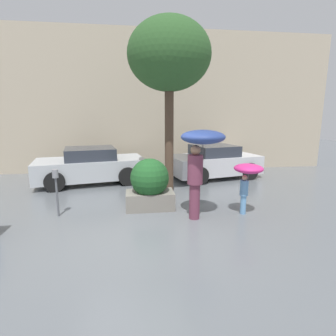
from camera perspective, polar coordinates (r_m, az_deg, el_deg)
The scene contains 9 objects.
ground_plane at distance 5.77m, azimuth -7.95°, elevation -13.70°, with size 40.00×40.00×0.00m, color slate.
building_facade at distance 11.75m, azimuth -8.16°, elevation 14.00°, with size 18.00×0.30×6.00m.
planter_box at distance 6.90m, azimuth -3.98°, elevation -3.53°, with size 1.26×1.01×1.34m.
person_adult at distance 6.05m, azimuth 7.06°, elevation 3.75°, with size 1.01×1.01×2.12m.
person_child at distance 6.64m, azimuth 16.94°, elevation -1.16°, with size 0.70×0.70×1.29m.
parked_car_near at distance 10.06m, azimuth -16.44°, elevation 0.44°, with size 4.13×2.61×1.28m.
parked_car_far at distance 10.65m, azimuth 9.85°, elevation 1.32°, with size 3.80×2.62×1.28m.
street_tree at distance 8.27m, azimuth 0.26°, elevation 23.10°, with size 2.44×2.44×5.20m.
parking_meter at distance 6.86m, azimuth -23.21°, elevation -2.97°, with size 0.14×0.14×1.17m.
Camera 1 is at (0.10, -5.23, 2.43)m, focal length 28.00 mm.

